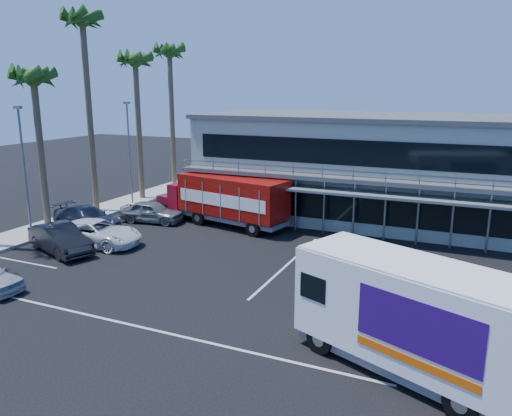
% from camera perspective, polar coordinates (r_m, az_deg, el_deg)
% --- Properties ---
extents(ground, '(120.00, 120.00, 0.00)m').
position_cam_1_polar(ground, '(24.78, -3.21, -8.00)').
color(ground, black).
rests_on(ground, ground).
extents(building, '(22.40, 12.00, 7.30)m').
position_cam_1_polar(building, '(36.62, 11.75, 4.73)').
color(building, '#9AA295').
rests_on(building, ground).
extents(curb_strip, '(3.00, 32.00, 0.16)m').
position_cam_1_polar(curb_strip, '(37.92, -19.48, -1.00)').
color(curb_strip, '#A5A399').
rests_on(curb_strip, ground).
extents(palm_c, '(2.80, 2.80, 10.75)m').
position_cam_1_polar(palm_c, '(34.66, -24.03, 12.61)').
color(palm_c, brown).
rests_on(palm_c, ground).
extents(palm_d, '(2.80, 2.80, 14.75)m').
position_cam_1_polar(palm_d, '(38.60, -19.14, 18.35)').
color(palm_d, brown).
rests_on(palm_d, ground).
extents(palm_e, '(2.80, 2.80, 12.25)m').
position_cam_1_polar(palm_e, '(41.99, -13.60, 15.20)').
color(palm_e, brown).
rests_on(palm_e, ground).
extents(palm_f, '(2.80, 2.80, 13.25)m').
position_cam_1_polar(palm_f, '(46.75, -9.83, 16.27)').
color(palm_f, brown).
rests_on(palm_f, ground).
extents(light_pole_near, '(0.50, 0.25, 8.09)m').
position_cam_1_polar(light_pole_near, '(33.13, -24.97, 4.32)').
color(light_pole_near, gray).
rests_on(light_pole_near, ground).
extents(light_pole_far, '(0.50, 0.25, 8.09)m').
position_cam_1_polar(light_pole_far, '(40.33, -14.28, 6.60)').
color(light_pole_far, gray).
rests_on(light_pole_far, ground).
extents(red_truck, '(10.32, 4.39, 3.38)m').
position_cam_1_polar(red_truck, '(33.67, -3.64, 1.11)').
color(red_truck, maroon).
rests_on(red_truck, ground).
extents(white_van, '(8.11, 5.38, 3.76)m').
position_cam_1_polar(white_van, '(17.08, 17.34, -11.66)').
color(white_van, white).
rests_on(white_van, ground).
extents(parked_car_b, '(5.20, 3.31, 1.62)m').
position_cam_1_polar(parked_car_b, '(30.32, -21.47, -3.28)').
color(parked_car_b, black).
rests_on(parked_car_b, ground).
extents(parked_car_c, '(5.60, 2.89, 1.51)m').
position_cam_1_polar(parked_car_c, '(30.98, -17.72, -2.73)').
color(parked_car_c, white).
rests_on(parked_car_c, ground).
extents(parked_car_d, '(5.56, 2.98, 1.53)m').
position_cam_1_polar(parked_car_d, '(34.64, -18.75, -1.09)').
color(parked_car_d, '#2F333E').
rests_on(parked_car_d, ground).
extents(parked_car_e, '(4.59, 2.33, 1.50)m').
position_cam_1_polar(parked_car_e, '(35.27, -11.82, -0.43)').
color(parked_car_e, slate).
rests_on(parked_car_e, ground).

